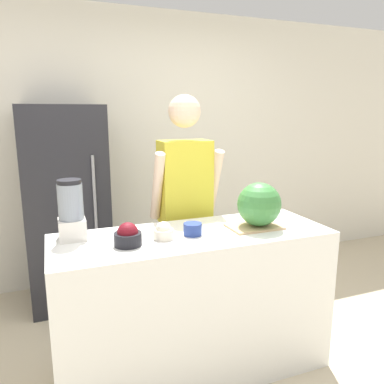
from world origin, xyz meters
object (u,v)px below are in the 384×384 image
at_px(person, 185,212).
at_px(bowl_cherries, 128,236).
at_px(refrigerator, 67,207).
at_px(bowl_cream, 163,232).
at_px(watermelon, 259,204).
at_px(blender, 71,211).
at_px(bowl_small_blue, 193,229).

height_order(person, bowl_cherries, person).
distance_m(refrigerator, bowl_cream, 1.39).
bearing_deg(watermelon, blender, 170.28).
xyz_separation_m(bowl_cherries, blender, (-0.28, 0.22, 0.11)).
bearing_deg(bowl_small_blue, blender, 165.02).
xyz_separation_m(refrigerator, bowl_small_blue, (0.65, -1.30, 0.11)).
distance_m(refrigerator, watermelon, 1.72).
distance_m(bowl_small_blue, blender, 0.71).
relative_size(person, bowl_small_blue, 16.15).
xyz_separation_m(person, bowl_cherries, (-0.54, -0.56, 0.05)).
distance_m(refrigerator, blender, 1.14).
bearing_deg(refrigerator, bowl_cream, -70.08).
distance_m(watermelon, bowl_small_blue, 0.46).
distance_m(person, bowl_cherries, 0.78).
height_order(bowl_cherries, bowl_small_blue, bowl_cherries).
relative_size(person, blender, 5.06).
relative_size(refrigerator, bowl_cream, 14.65).
height_order(person, bowl_small_blue, person).
bearing_deg(watermelon, bowl_small_blue, 178.55).
relative_size(bowl_cherries, bowl_small_blue, 1.39).
xyz_separation_m(watermelon, blender, (-1.12, 0.19, 0.02)).
xyz_separation_m(person, watermelon, (0.30, -0.54, 0.15)).
relative_size(bowl_cherries, bowl_cream, 1.31).
bearing_deg(bowl_cream, person, 58.42).
bearing_deg(bowl_cherries, bowl_small_blue, 5.63).
bearing_deg(bowl_cherries, person, 46.31).
height_order(refrigerator, bowl_small_blue, refrigerator).
relative_size(bowl_cream, bowl_small_blue, 1.06).
bearing_deg(bowl_small_blue, bowl_cream, -179.37).
distance_m(watermelon, blender, 1.13).
bearing_deg(blender, bowl_cherries, -38.38).
xyz_separation_m(bowl_small_blue, blender, (-0.67, 0.18, 0.13)).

